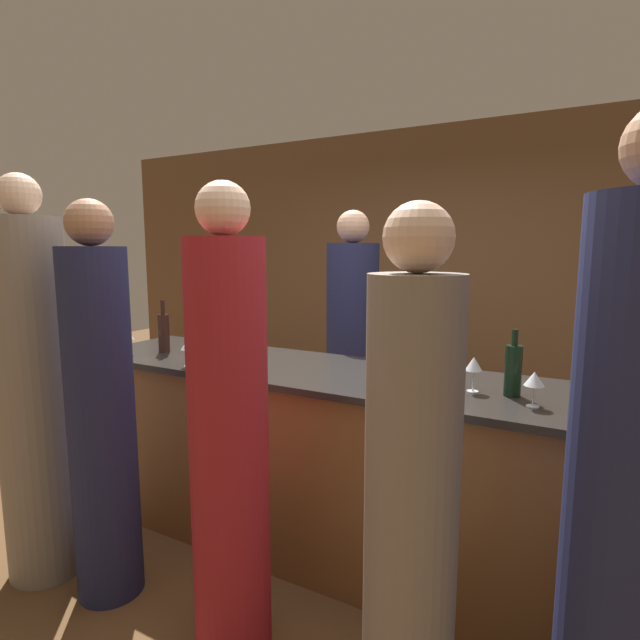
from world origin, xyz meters
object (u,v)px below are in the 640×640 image
Objects in this scene: guest_2 at (411,502)px; wine_bottle_1 at (513,370)px; bartender at (352,357)px; wine_bottle_0 at (164,332)px; guest_0 at (101,415)px; guest_3 at (636,510)px; wine_bottle_2 at (416,345)px; guest_4 at (35,395)px; guest_1 at (229,438)px.

guest_2 is 0.87m from wine_bottle_1.
bartender is 5.90× the size of wine_bottle_0.
bartender is at bearing 73.62° from guest_0.
wine_bottle_2 is at bearing 133.19° from guest_3.
wine_bottle_2 is (-0.54, 0.32, 0.01)m from wine_bottle_1.
wine_bottle_1 is at bearing 24.92° from guest_0.
guest_3 is (2.12, 0.07, 0.06)m from guest_0.
guest_0 reaches higher than wine_bottle_1.
bartender reaches higher than guest_0.
guest_1 is at bearing 4.55° from guest_4.
bartender is 0.96× the size of guest_4.
guest_1 reaches higher than wine_bottle_1.
bartender is 1.52m from wine_bottle_1.
wine_bottle_1 is at bearing 120.83° from guest_3.
wine_bottle_1 is 0.63m from wine_bottle_2.
guest_1 reaches higher than guest_0.
wine_bottle_1 is (-0.43, 0.71, 0.19)m from guest_3.
guest_4 is at bearing -177.21° from guest_3.
guest_0 is 2.12m from guest_3.
guest_2 reaches higher than wine_bottle_2.
guest_3 is (1.62, -1.62, 0.05)m from bartender.
guest_0 is at bearing -64.52° from wine_bottle_0.
wine_bottle_1 is at bearing 21.54° from guest_4.
bartender reaches higher than wine_bottle_2.
bartender is 1.07× the size of guest_2.
guest_1 is at bearing 3.26° from guest_0.
guest_3 reaches higher than guest_4.
wine_bottle_0 is (0.07, 0.79, 0.21)m from guest_4.
guest_3 is at bearing 135.08° from bartender.
guest_4 is at bearing -143.79° from wine_bottle_2.
guest_1 is 1.15m from guest_4.
wine_bottle_2 is (1.58, 1.16, 0.21)m from guest_4.
guest_0 is at bearing -155.08° from wine_bottle_1.
guest_3 reaches higher than wine_bottle_1.
wine_bottle_1 is (1.20, -0.90, 0.24)m from bartender.
guest_2 reaches higher than wine_bottle_1.
wine_bottle_2 is (1.50, 0.36, -0.00)m from wine_bottle_0.
wine_bottle_1 is 0.92× the size of wine_bottle_2.
guest_3 is 1.43m from wine_bottle_2.
wine_bottle_1 is (0.97, 0.75, 0.24)m from guest_1.
guest_0 is 1.62m from wine_bottle_2.
wine_bottle_0 is at bearing -178.72° from wine_bottle_1.
wine_bottle_0 is at bearing 48.16° from bartender.
guest_2 is 5.63× the size of wine_bottle_2.
guest_3 is at bearing 8.17° from guest_2.
guest_3 reaches higher than wine_bottle_2.
guest_0 is 1.89m from wine_bottle_1.
guest_4 is (-0.92, -1.74, 0.04)m from bartender.
guest_2 is 2.03m from wine_bottle_0.
guest_2 is 5.51× the size of wine_bottle_0.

